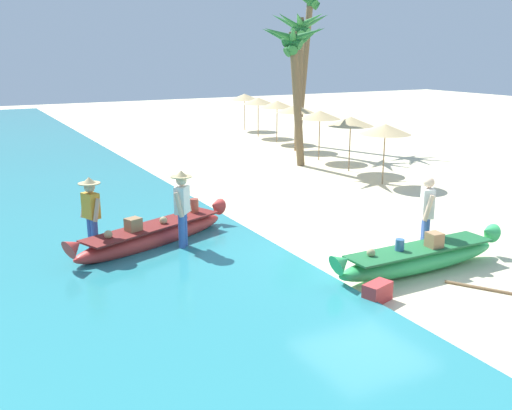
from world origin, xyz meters
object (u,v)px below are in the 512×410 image
at_px(person_vendor_assistant, 91,211).
at_px(boat_green_foreground, 420,258).
at_px(palm_tree_mid_cluster, 294,52).
at_px(paddle, 508,293).
at_px(cooler_box, 377,292).
at_px(palm_tree_leaning_seaward, 309,12).
at_px(person_vendor_hatted, 182,205).
at_px(palm_tree_tall_inland, 300,38).
at_px(person_tourist_customer, 426,213).
at_px(boat_red_midground, 154,235).

bearing_deg(person_vendor_assistant, boat_green_foreground, -35.87).
bearing_deg(palm_tree_mid_cluster, person_vendor_assistant, -143.90).
bearing_deg(paddle, cooler_box, 159.09).
relative_size(palm_tree_leaning_seaward, paddle, 4.65).
bearing_deg(palm_tree_leaning_seaward, person_vendor_assistant, -138.54).
xyz_separation_m(person_vendor_hatted, paddle, (4.15, -4.78, -0.97)).
height_order(person_vendor_assistant, palm_tree_leaning_seaward, palm_tree_leaning_seaward).
bearing_deg(palm_tree_mid_cluster, palm_tree_tall_inland, 54.85).
distance_m(person_vendor_assistant, palm_tree_mid_cluster, 11.12).
xyz_separation_m(palm_tree_leaning_seaward, cooler_box, (-8.38, -15.21, -5.55)).
xyz_separation_m(palm_tree_tall_inland, palm_tree_mid_cluster, (-2.11, -3.00, -0.52)).
relative_size(person_tourist_customer, cooler_box, 3.27).
bearing_deg(person_tourist_customer, boat_red_midground, 145.73).
xyz_separation_m(boat_red_midground, palm_tree_tall_inland, (9.49, 9.39, 4.30)).
xyz_separation_m(boat_green_foreground, palm_tree_leaning_seaward, (6.77, 14.49, 5.44)).
relative_size(person_tourist_customer, paddle, 1.11).
xyz_separation_m(boat_red_midground, palm_tree_leaning_seaward, (10.81, 10.76, 5.43)).
distance_m(person_tourist_customer, cooler_box, 2.69).
xyz_separation_m(person_vendor_hatted, palm_tree_leaning_seaward, (10.33, 11.26, 4.71)).
relative_size(boat_green_foreground, palm_tree_mid_cluster, 0.81).
bearing_deg(palm_tree_mid_cluster, person_tourist_customer, -105.76).
relative_size(person_vendor_assistant, palm_tree_mid_cluster, 0.33).
height_order(person_vendor_assistant, cooler_box, person_vendor_assistant).
bearing_deg(cooler_box, person_vendor_assistant, 112.34).
relative_size(cooler_box, paddle, 0.34).
height_order(boat_green_foreground, palm_tree_tall_inland, palm_tree_tall_inland).
height_order(boat_green_foreground, person_tourist_customer, person_tourist_customer).
bearing_deg(palm_tree_leaning_seaward, boat_red_midground, -135.13).
xyz_separation_m(boat_red_midground, cooler_box, (2.43, -4.45, -0.12)).
distance_m(boat_green_foreground, person_vendor_assistant, 6.57).
distance_m(palm_tree_leaning_seaward, palm_tree_mid_cluster, 5.79).
bearing_deg(cooler_box, boat_green_foreground, 7.26).
xyz_separation_m(palm_tree_tall_inland, paddle, (-4.86, -14.68, -4.56)).
relative_size(person_vendor_assistant, cooler_box, 3.22).
bearing_deg(palm_tree_leaning_seaward, paddle, -111.06).
height_order(palm_tree_tall_inland, cooler_box, palm_tree_tall_inland).
xyz_separation_m(palm_tree_mid_cluster, paddle, (-2.75, -11.68, -4.03)).
distance_m(boat_green_foreground, person_vendor_hatted, 4.86).
xyz_separation_m(person_tourist_customer, cooler_box, (-2.24, -1.26, -0.79)).
bearing_deg(boat_green_foreground, palm_tree_tall_inland, 67.47).
bearing_deg(palm_tree_tall_inland, paddle, -108.31).
bearing_deg(palm_tree_mid_cluster, boat_red_midground, -139.07).
bearing_deg(palm_tree_tall_inland, person_tourist_customer, -110.95).
bearing_deg(person_vendor_hatted, boat_red_midground, 133.65).
height_order(boat_red_midground, person_vendor_assistant, person_vendor_assistant).
relative_size(person_vendor_hatted, paddle, 1.15).
distance_m(boat_red_midground, cooler_box, 5.07).
relative_size(person_vendor_hatted, person_tourist_customer, 1.03).
distance_m(person_tourist_customer, palm_tree_leaning_seaward, 15.96).
bearing_deg(boat_red_midground, boat_green_foreground, -42.72).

